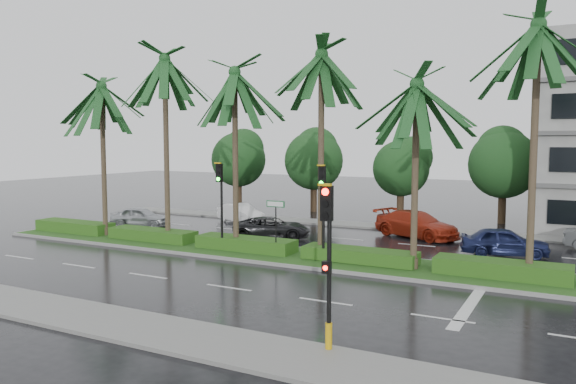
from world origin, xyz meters
The scene contains 17 objects.
ground centered at (0.00, 0.00, 0.00)m, with size 120.00×120.00×0.00m, color black.
near_sidewalk centered at (0.00, -10.20, 0.06)m, with size 40.00×2.40×0.12m, color slate.
far_sidewalk centered at (0.00, 12.00, 0.06)m, with size 40.00×2.00×0.12m, color slate.
median centered at (0.00, 1.00, 0.08)m, with size 36.00×4.00×0.15m.
hedge centered at (0.00, 1.00, 0.45)m, with size 35.20×1.40×0.60m.
lane_markings centered at (3.04, -0.43, 0.01)m, with size 34.00×13.06×0.01m.
palm_row centered at (-1.25, 1.02, 8.44)m, with size 26.30×4.20×10.58m.
signal_near centered at (6.00, -9.39, 2.50)m, with size 0.34×0.45×4.36m.
signal_median_left centered at (-4.00, 0.30, 3.00)m, with size 0.34×0.42×4.36m.
signal_median_right centered at (1.50, 0.30, 3.00)m, with size 0.34×0.42×4.36m.
street_sign centered at (-1.00, 0.48, 2.12)m, with size 0.95×0.09×2.60m.
bg_trees centered at (1.67, 17.59, 4.43)m, with size 32.98×5.40×7.80m.
car_silver centered at (-13.61, 5.11, 0.65)m, with size 3.79×1.53×1.29m, color #B3B6BB.
car_white centered at (-8.78, 9.60, 0.65)m, with size 3.92×1.37×1.29m, color white.
car_darkgrey centered at (-3.88, 5.22, 0.61)m, with size 4.41×2.03×1.23m, color black.
car_red centered at (3.35, 9.39, 0.76)m, with size 5.22×2.12×1.51m, color #9C2411.
car_blue centered at (8.50, 6.14, 0.69)m, with size 4.07×1.64×1.39m, color navy.
Camera 1 is at (11.68, -22.40, 5.53)m, focal length 35.00 mm.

